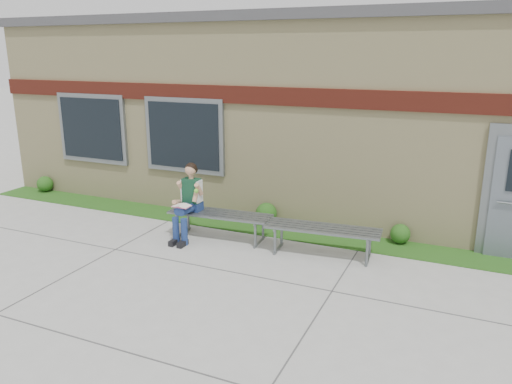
% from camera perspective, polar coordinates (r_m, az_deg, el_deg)
% --- Properties ---
extents(ground, '(80.00, 80.00, 0.00)m').
position_cam_1_polar(ground, '(7.50, 0.10, -11.47)').
color(ground, '#9E9E99').
rests_on(ground, ground).
extents(grass_strip, '(16.00, 0.80, 0.02)m').
position_cam_1_polar(grass_strip, '(9.73, 6.30, -4.93)').
color(grass_strip, '#2C4E14').
rests_on(grass_strip, ground).
extents(school_building, '(16.20, 6.22, 4.20)m').
position_cam_1_polar(school_building, '(12.46, 11.41, 9.34)').
color(school_building, beige).
rests_on(school_building, ground).
extents(bench_left, '(2.00, 0.69, 0.51)m').
position_cam_1_polar(bench_left, '(9.43, -4.13, -3.07)').
color(bench_left, slate).
rests_on(bench_left, ground).
extents(bench_right, '(2.02, 0.73, 0.51)m').
position_cam_1_polar(bench_right, '(8.72, 7.61, -4.75)').
color(bench_right, slate).
rests_on(bench_right, ground).
extents(girl, '(0.50, 0.83, 1.44)m').
position_cam_1_polar(girl, '(9.40, -7.75, -0.88)').
color(girl, navy).
rests_on(girl, ground).
extents(shrub_west, '(0.39, 0.39, 0.39)m').
position_cam_1_polar(shrub_west, '(13.64, -22.97, 0.86)').
color(shrub_west, '#2C4E14').
rests_on(shrub_west, grass_strip).
extents(shrub_mid, '(0.44, 0.44, 0.44)m').
position_cam_1_polar(shrub_mid, '(10.21, 1.18, -2.46)').
color(shrub_mid, '#2C4E14').
rests_on(shrub_mid, grass_strip).
extents(shrub_east, '(0.36, 0.36, 0.36)m').
position_cam_1_polar(shrub_east, '(9.58, 16.16, -4.60)').
color(shrub_east, '#2C4E14').
rests_on(shrub_east, grass_strip).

